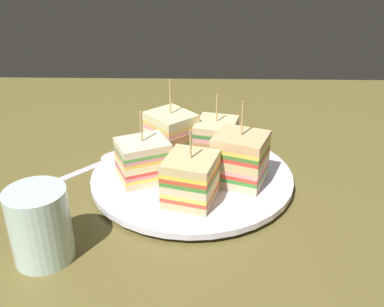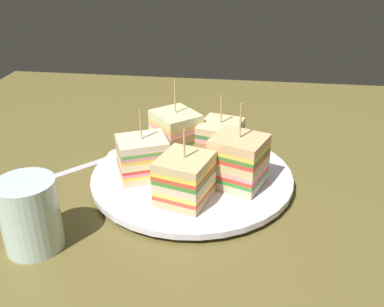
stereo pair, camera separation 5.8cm
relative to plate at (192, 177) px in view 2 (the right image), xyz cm
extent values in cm
cube|color=brown|center=(0.00, 0.00, -1.81)|extent=(102.49, 96.17, 1.80)
cylinder|color=white|center=(0.00, 0.00, -0.57)|extent=(16.96, 16.96, 0.67)
cylinder|color=white|center=(0.00, 0.00, 0.18)|extent=(27.35, 27.35, 0.82)
cube|color=beige|center=(6.25, -2.05, 1.18)|extent=(8.01, 7.73, 1.18)
cube|color=#B2844C|center=(3.37, -0.92, 1.18)|extent=(2.32, 5.41, 1.18)
cube|color=#398D36|center=(6.25, -2.05, 2.03)|extent=(8.01, 7.73, 0.53)
cube|color=#D33F2D|center=(6.25, -2.05, 2.56)|extent=(8.01, 7.73, 0.53)
cube|color=pink|center=(6.25, -2.05, 3.09)|extent=(8.01, 7.73, 0.53)
cube|color=#D1BB7D|center=(6.25, -2.05, 3.94)|extent=(8.01, 7.73, 1.18)
cube|color=#9E7242|center=(3.37, -0.92, 3.94)|extent=(2.32, 5.41, 1.18)
cube|color=#DD4031|center=(6.25, -2.05, 4.79)|extent=(8.01, 7.73, 0.53)
cube|color=#4C7F33|center=(6.25, -2.05, 5.32)|extent=(8.01, 7.73, 0.53)
cube|color=#EED44E|center=(6.25, -2.05, 5.84)|extent=(8.01, 7.73, 0.53)
cube|color=#E1B37C|center=(6.25, -2.05, 6.70)|extent=(8.01, 7.73, 1.18)
cylinder|color=tan|center=(6.25, -2.05, 9.51)|extent=(0.24, 0.24, 4.44)
cube|color=beige|center=(3.35, 5.66, 1.09)|extent=(6.85, 7.45, 1.01)
cube|color=#9E7242|center=(2.61, 2.65, 1.09)|extent=(5.30, 1.53, 1.01)
cube|color=#3D7A33|center=(3.35, 5.66, 1.88)|extent=(6.85, 7.45, 0.57)
cube|color=#E1A4A8|center=(3.35, 5.66, 2.46)|extent=(6.85, 7.45, 0.57)
cube|color=#E0B581|center=(3.35, 5.66, 3.25)|extent=(6.85, 7.45, 1.01)
cube|color=#B2844C|center=(2.61, 2.65, 3.25)|extent=(5.30, 1.53, 1.01)
cube|color=pink|center=(3.35, 5.66, 4.04)|extent=(6.85, 7.45, 0.57)
cube|color=#40813F|center=(3.35, 5.66, 4.61)|extent=(6.85, 7.45, 0.57)
cube|color=beige|center=(3.35, 5.66, 5.40)|extent=(6.85, 7.45, 1.01)
cylinder|color=tan|center=(3.35, 5.66, 7.95)|extent=(0.24, 0.24, 4.09)
cube|color=beige|center=(-3.18, 5.76, 1.19)|extent=(8.30, 8.37, 1.20)
cube|color=#9E7242|center=(-1.13, 3.44, 1.19)|extent=(4.20, 3.76, 1.20)
cube|color=#D54437|center=(-3.18, 5.76, 2.07)|extent=(8.30, 8.37, 0.57)
cube|color=#EDCF56|center=(-3.18, 5.76, 2.64)|extent=(8.30, 8.37, 0.57)
cube|color=#57AB50|center=(-3.18, 5.76, 3.20)|extent=(8.30, 8.37, 0.57)
cube|color=beige|center=(-3.18, 5.76, 4.09)|extent=(8.30, 8.37, 1.20)
cube|color=#B2844C|center=(-1.13, 3.44, 4.09)|extent=(4.20, 3.76, 1.20)
cube|color=pink|center=(-3.18, 5.76, 4.97)|extent=(8.30, 8.37, 0.57)
cube|color=#EFC75F|center=(-3.18, 5.76, 5.53)|extent=(8.30, 8.37, 0.57)
cube|color=beige|center=(-3.18, 5.76, 6.41)|extent=(8.30, 8.37, 1.20)
cylinder|color=tan|center=(-3.18, 5.76, 9.49)|extent=(0.24, 0.24, 4.96)
cube|color=beige|center=(-6.38, -1.62, 1.07)|extent=(7.96, 7.46, 0.96)
cube|color=#B2844C|center=(-3.57, -0.32, 1.07)|extent=(2.41, 4.82, 0.96)
cube|color=#EED949|center=(-6.38, -1.62, 1.77)|extent=(7.96, 7.46, 0.44)
cube|color=pink|center=(-6.38, -1.62, 2.21)|extent=(7.96, 7.46, 0.44)
cube|color=red|center=(-6.38, -1.62, 2.65)|extent=(7.96, 7.46, 0.44)
cube|color=beige|center=(-6.38, -1.62, 3.35)|extent=(7.96, 7.46, 0.96)
cube|color=#9E7242|center=(-3.57, -0.32, 3.35)|extent=(2.41, 4.82, 0.96)
cube|color=yellow|center=(-6.38, -1.62, 4.05)|extent=(7.96, 7.46, 0.44)
cube|color=pink|center=(-6.38, -1.62, 4.49)|extent=(7.96, 7.46, 0.44)
cube|color=#59A643|center=(-6.38, -1.62, 4.93)|extent=(7.96, 7.46, 0.44)
cube|color=beige|center=(-6.38, -1.62, 5.63)|extent=(7.96, 7.46, 0.96)
cylinder|color=tan|center=(-6.38, -1.62, 8.17)|extent=(0.24, 0.24, 4.13)
cube|color=#D0B37D|center=(-0.30, -6.57, 1.10)|extent=(7.27, 7.66, 1.02)
cube|color=#B2844C|center=(0.56, -3.60, 1.10)|extent=(5.47, 1.81, 1.02)
cube|color=#D14C34|center=(-0.30, -6.57, 1.88)|extent=(7.27, 7.66, 0.54)
cube|color=#EBD952|center=(-0.30, -6.57, 2.42)|extent=(7.27, 7.66, 0.54)
cube|color=beige|center=(-0.30, -6.57, 3.20)|extent=(7.27, 7.66, 1.02)
cube|color=#B2844C|center=(0.56, -3.60, 3.20)|extent=(5.47, 1.81, 1.02)
cube|color=#448932|center=(-0.30, -6.57, 3.98)|extent=(7.27, 7.66, 0.54)
cube|color=#D7472F|center=(-0.30, -6.57, 4.52)|extent=(7.27, 7.66, 0.54)
cube|color=yellow|center=(-0.30, -6.57, 5.05)|extent=(7.27, 7.66, 0.54)
cube|color=#D7BB80|center=(-0.30, -6.57, 5.83)|extent=(7.27, 7.66, 1.02)
cylinder|color=tan|center=(-0.30, -6.57, 8.12)|extent=(0.24, 0.24, 3.55)
cube|color=silver|center=(-16.93, 1.70, -0.78)|extent=(7.99, 8.48, 0.25)
ellipsoid|color=silver|center=(-12.44, 6.55, -0.41)|extent=(4.17, 4.22, 1.00)
cylinder|color=silver|center=(-15.21, -15.81, 3.16)|extent=(6.27, 6.27, 8.14)
cylinder|color=#F0B34C|center=(-15.21, -15.81, 1.40)|extent=(5.77, 5.77, 4.60)
camera|label=1|loc=(1.27, -52.02, 29.92)|focal=40.86mm
camera|label=2|loc=(7.08, -51.55, 29.92)|focal=40.86mm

